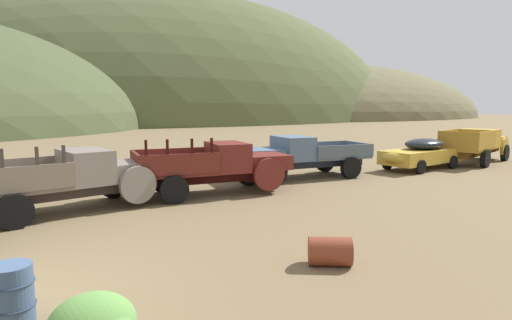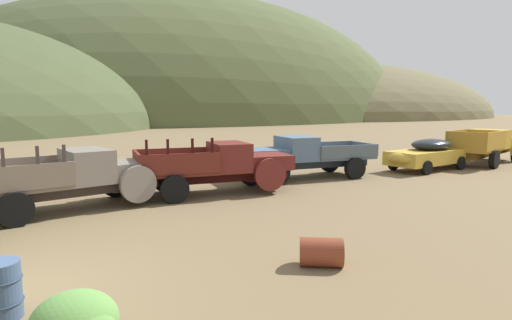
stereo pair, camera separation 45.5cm
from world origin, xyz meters
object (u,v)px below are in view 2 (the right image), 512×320
oil_drum_tipped (321,252)px  truck_chalk_blue (298,156)px  car_faded_yellow (426,154)px  truck_primer_gray (82,177)px  truck_oxblood (225,166)px  truck_mustard (488,145)px

oil_drum_tipped → truck_chalk_blue: bearing=56.1°
car_faded_yellow → truck_primer_gray: bearing=-5.5°
truck_oxblood → truck_chalk_blue: 4.39m
truck_primer_gray → car_faded_yellow: truck_primer_gray is taller
car_faded_yellow → truck_mustard: truck_mustard is taller
truck_oxblood → car_faded_yellow: truck_oxblood is taller
truck_chalk_blue → oil_drum_tipped: size_ratio=6.03×
truck_primer_gray → oil_drum_tipped: bearing=-74.4°
truck_mustard → truck_oxblood: bearing=165.7°
truck_mustard → truck_chalk_blue: bearing=160.2°
truck_chalk_blue → truck_mustard: 12.54m
oil_drum_tipped → truck_primer_gray: bearing=112.8°
car_faded_yellow → truck_chalk_blue: bearing=-15.3°
truck_oxblood → truck_primer_gray: bearing=-171.7°
truck_mustard → oil_drum_tipped: truck_mustard is taller
truck_primer_gray → truck_chalk_blue: bearing=-1.0°
truck_mustard → oil_drum_tipped: bearing=-171.5°
truck_chalk_blue → oil_drum_tipped: 10.67m
truck_primer_gray → truck_mustard: 21.70m
truck_oxblood → truck_mustard: size_ratio=0.91×
car_faded_yellow → truck_oxblood: bearing=-5.3°
truck_primer_gray → truck_oxblood: same height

